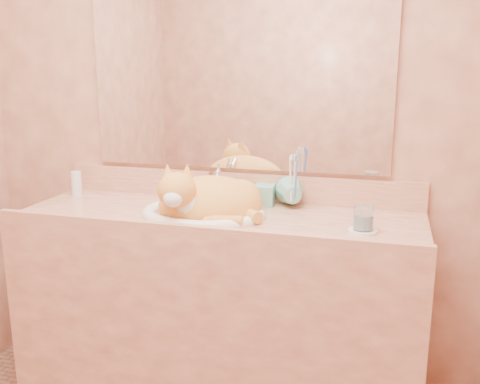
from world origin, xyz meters
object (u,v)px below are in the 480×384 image
(vanity_counter, at_px, (219,313))
(sink_basin, at_px, (203,196))
(cat, at_px, (206,199))
(water_glass, at_px, (363,218))
(toothbrush_cup, at_px, (293,197))
(soap_dispenser, at_px, (263,185))

(vanity_counter, bearing_deg, sink_basin, -159.29)
(cat, relative_size, water_glass, 5.03)
(vanity_counter, height_order, cat, cat)
(vanity_counter, bearing_deg, cat, -140.55)
(vanity_counter, xyz_separation_m, water_glass, (0.57, -0.08, 0.48))
(toothbrush_cup, bearing_deg, cat, -150.22)
(vanity_counter, xyz_separation_m, sink_basin, (-0.05, -0.02, 0.50))
(soap_dispenser, distance_m, water_glass, 0.49)
(vanity_counter, height_order, sink_basin, sink_basin)
(sink_basin, distance_m, cat, 0.02)
(cat, bearing_deg, sink_basin, 135.99)
(sink_basin, height_order, cat, cat)
(cat, bearing_deg, vanity_counter, 23.50)
(water_glass, bearing_deg, sink_basin, 174.30)
(cat, bearing_deg, soap_dispenser, 30.76)
(sink_basin, height_order, water_glass, sink_basin)
(vanity_counter, relative_size, water_glass, 19.37)
(vanity_counter, relative_size, soap_dispenser, 8.50)
(vanity_counter, relative_size, sink_basin, 3.28)
(sink_basin, xyz_separation_m, toothbrush_cup, (0.33, 0.17, -0.02))
(cat, height_order, soap_dispenser, soap_dispenser)
(vanity_counter, distance_m, cat, 0.50)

